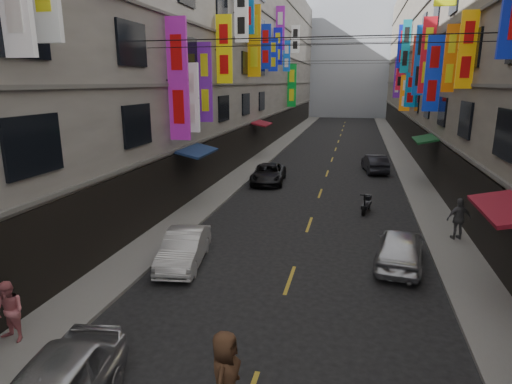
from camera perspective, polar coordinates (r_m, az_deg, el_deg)
The scene contains 17 objects.
sidewalk_left at distance 38.64m, azimuth 1.17°, elevation 4.80°, with size 2.00×90.00×0.12m, color slate.
sidewalk_right at distance 38.04m, azimuth 19.18°, elevation 3.84°, with size 2.00×90.00×0.12m, color slate.
building_row_left at distance 39.88m, azimuth -7.67°, elevation 18.57°, with size 10.14×90.00×19.00m.
building_row_right at distance 38.71m, azimuth 29.63°, elevation 17.03°, with size 10.14×90.00×19.00m.
haze_block at distance 87.40m, azimuth 12.46°, elevation 17.06°, with size 18.00×8.00×22.00m, color #A9B0BC.
shop_signage at distance 30.70m, azimuth 9.73°, elevation 19.24°, with size 14.00×55.00×12.19m.
street_awnings at distance 21.79m, azimuth 4.63°, elevation 5.06°, with size 13.99×35.20×0.41m.
overhead_cables at distance 25.44m, azimuth 9.33°, elevation 19.38°, with size 14.00×38.04×1.24m.
lane_markings at distance 34.93m, azimuth 9.81°, elevation 3.46°, with size 0.12×80.20×0.01m.
scooter_far_right at distance 22.74m, azimuth 14.52°, elevation -1.57°, with size 0.64×1.79×1.14m.
car_left_mid at distance 16.03m, azimuth -9.58°, elevation -7.39°, with size 1.33×3.81×1.25m, color silver.
car_left_far at distance 28.47m, azimuth 1.68°, elevation 2.45°, with size 2.06×4.46×1.24m, color black.
car_right_mid at distance 16.57m, azimuth 18.66°, elevation -7.02°, with size 1.62×4.04×1.38m, color silver.
car_right_far at distance 33.13m, azimuth 15.56°, elevation 3.71°, with size 1.40×4.03×1.33m, color #23232A.
pedestrian_lfar at distance 12.78m, azimuth -30.05°, elevation -13.69°, with size 0.78×0.54×1.61m, color #DE757E.
pedestrian_rfar at distance 19.77m, azimuth 25.44°, elevation -3.25°, with size 1.04×0.59×1.77m, color #58585A.
pedestrian_crossing at distance 9.09m, azimuth -4.11°, elevation -23.41°, with size 0.94×0.64×1.93m, color #4B2F1E.
Camera 1 is at (1.92, 4.74, 6.54)m, focal length 30.00 mm.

